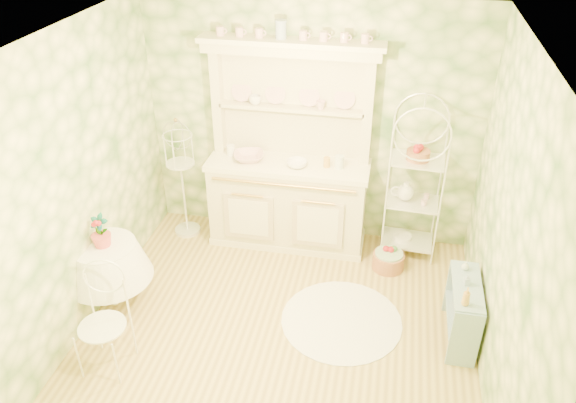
% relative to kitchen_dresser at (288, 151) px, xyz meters
% --- Properties ---
extents(floor, '(3.60, 3.60, 0.00)m').
position_rel_kitchen_dresser_xyz_m(floor, '(0.20, -1.52, -1.15)').
color(floor, tan).
rests_on(floor, ground).
extents(ceiling, '(3.60, 3.60, 0.00)m').
position_rel_kitchen_dresser_xyz_m(ceiling, '(0.20, -1.52, 1.56)').
color(ceiling, white).
rests_on(ceiling, floor).
extents(wall_left, '(3.60, 3.60, 0.00)m').
position_rel_kitchen_dresser_xyz_m(wall_left, '(-1.60, -1.52, 0.21)').
color(wall_left, '#F5F2B6').
rests_on(wall_left, floor).
extents(wall_right, '(3.60, 3.60, 0.00)m').
position_rel_kitchen_dresser_xyz_m(wall_right, '(2.00, -1.52, 0.21)').
color(wall_right, '#F5F2B6').
rests_on(wall_right, floor).
extents(wall_back, '(3.60, 3.60, 0.00)m').
position_rel_kitchen_dresser_xyz_m(wall_back, '(0.20, 0.28, 0.21)').
color(wall_back, '#F5F2B6').
rests_on(wall_back, floor).
extents(wall_front, '(3.60, 3.60, 0.00)m').
position_rel_kitchen_dresser_xyz_m(wall_front, '(0.20, -3.32, 0.21)').
color(wall_front, '#F5F2B6').
rests_on(wall_front, floor).
extents(kitchen_dresser, '(1.87, 0.61, 2.29)m').
position_rel_kitchen_dresser_xyz_m(kitchen_dresser, '(0.00, 0.00, 0.00)').
color(kitchen_dresser, beige).
rests_on(kitchen_dresser, floor).
extents(bakers_rack, '(0.54, 0.40, 1.67)m').
position_rel_kitchen_dresser_xyz_m(bakers_rack, '(1.35, 0.04, -0.31)').
color(bakers_rack, white).
rests_on(bakers_rack, floor).
extents(side_shelf, '(0.29, 0.71, 0.60)m').
position_rel_kitchen_dresser_xyz_m(side_shelf, '(1.84, -1.23, -0.84)').
color(side_shelf, '#8BACC0').
rests_on(side_shelf, floor).
extents(round_table, '(0.68, 0.68, 0.63)m').
position_rel_kitchen_dresser_xyz_m(round_table, '(-1.48, -1.42, -0.83)').
color(round_table, white).
rests_on(round_table, floor).
extents(cafe_chair, '(0.43, 0.43, 0.80)m').
position_rel_kitchen_dresser_xyz_m(cafe_chair, '(-1.16, -2.17, -0.75)').
color(cafe_chair, white).
rests_on(cafe_chair, floor).
extents(birdcage_stand, '(0.40, 0.40, 1.53)m').
position_rel_kitchen_dresser_xyz_m(birdcage_stand, '(-1.21, -0.07, -0.38)').
color(birdcage_stand, white).
rests_on(birdcage_stand, floor).
extents(floor_basket, '(0.44, 0.44, 0.23)m').
position_rel_kitchen_dresser_xyz_m(floor_basket, '(1.16, -0.31, -1.03)').
color(floor_basket, '#AF6F49').
rests_on(floor_basket, floor).
extents(lace_rug, '(1.41, 1.41, 0.01)m').
position_rel_kitchen_dresser_xyz_m(lace_rug, '(0.77, -1.23, -1.14)').
color(lace_rug, white).
rests_on(lace_rug, floor).
extents(bowl_floral, '(0.40, 0.40, 0.08)m').
position_rel_kitchen_dresser_xyz_m(bowl_floral, '(-0.43, -0.02, -0.13)').
color(bowl_floral, white).
rests_on(bowl_floral, kitchen_dresser).
extents(bowl_white, '(0.28, 0.28, 0.07)m').
position_rel_kitchen_dresser_xyz_m(bowl_white, '(0.11, -0.08, -0.13)').
color(bowl_white, white).
rests_on(bowl_white, kitchen_dresser).
extents(cup_left, '(0.16, 0.16, 0.10)m').
position_rel_kitchen_dresser_xyz_m(cup_left, '(-0.39, 0.16, 0.47)').
color(cup_left, white).
rests_on(cup_left, kitchen_dresser).
extents(cup_right, '(0.12, 0.12, 0.09)m').
position_rel_kitchen_dresser_xyz_m(cup_right, '(0.31, 0.16, 0.47)').
color(cup_right, white).
rests_on(cup_right, kitchen_dresser).
extents(potted_geranium, '(0.17, 0.12, 0.32)m').
position_rel_kitchen_dresser_xyz_m(potted_geranium, '(-1.48, -1.41, -0.30)').
color(potted_geranium, '#3F7238').
rests_on(potted_geranium, round_table).
extents(bottle_amber, '(0.07, 0.07, 0.17)m').
position_rel_kitchen_dresser_xyz_m(bottle_amber, '(1.80, -1.49, -0.46)').
color(bottle_amber, gold).
rests_on(bottle_amber, side_shelf).
extents(bottle_blue, '(0.06, 0.06, 0.11)m').
position_rel_kitchen_dresser_xyz_m(bottle_blue, '(1.83, -1.22, -0.49)').
color(bottle_blue, '#97ADC4').
rests_on(bottle_blue, side_shelf).
extents(bottle_glass, '(0.08, 0.08, 0.09)m').
position_rel_kitchen_dresser_xyz_m(bottle_glass, '(1.83, -1.01, -0.50)').
color(bottle_glass, silver).
rests_on(bottle_glass, side_shelf).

